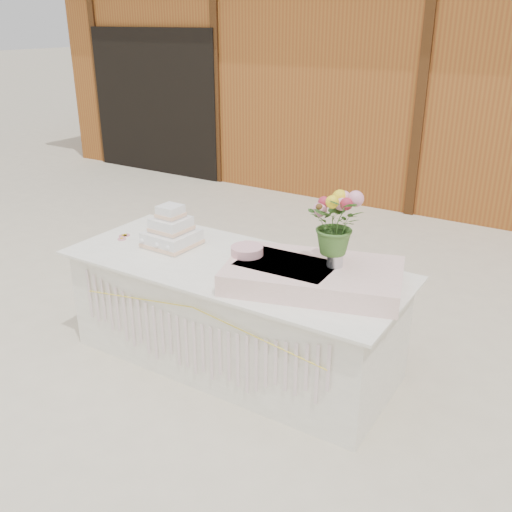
# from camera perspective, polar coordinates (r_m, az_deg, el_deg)

# --- Properties ---
(ground) EXTENTS (80.00, 80.00, 0.00)m
(ground) POSITION_cam_1_polar(r_m,az_deg,el_deg) (4.27, -2.18, -10.29)
(ground) COLOR beige
(ground) RESTS_ON ground
(barn) EXTENTS (12.60, 4.60, 3.30)m
(barn) POSITION_cam_1_polar(r_m,az_deg,el_deg) (9.19, 20.11, 17.37)
(barn) COLOR brown
(barn) RESTS_ON ground
(cake_table) EXTENTS (2.40, 1.00, 0.77)m
(cake_table) POSITION_cam_1_polar(r_m,az_deg,el_deg) (4.06, -2.30, -5.74)
(cake_table) COLOR white
(cake_table) RESTS_ON ground
(wedding_cake) EXTENTS (0.35, 0.35, 0.31)m
(wedding_cake) POSITION_cam_1_polar(r_m,az_deg,el_deg) (4.21, -8.43, 2.36)
(wedding_cake) COLOR white
(wedding_cake) RESTS_ON cake_table
(pink_cake_stand) EXTENTS (0.27, 0.27, 0.19)m
(pink_cake_stand) POSITION_cam_1_polar(r_m,az_deg,el_deg) (3.70, -0.90, -0.27)
(pink_cake_stand) COLOR white
(pink_cake_stand) RESTS_ON cake_table
(satin_runner) EXTENTS (1.21, 0.90, 0.14)m
(satin_runner) POSITION_cam_1_polar(r_m,az_deg,el_deg) (3.57, 5.74, -1.98)
(satin_runner) COLOR #FFD4CD
(satin_runner) RESTS_ON cake_table
(flower_vase) EXTENTS (0.10, 0.10, 0.13)m
(flower_vase) POSITION_cam_1_polar(r_m,az_deg,el_deg) (3.53, 7.94, -0.00)
(flower_vase) COLOR silver
(flower_vase) RESTS_ON satin_runner
(bouquet) EXTENTS (0.38, 0.34, 0.37)m
(bouquet) POSITION_cam_1_polar(r_m,az_deg,el_deg) (3.44, 8.16, 3.90)
(bouquet) COLOR #406E2C
(bouquet) RESTS_ON flower_vase
(loose_flowers) EXTENTS (0.18, 0.33, 0.02)m
(loose_flowers) POSITION_cam_1_polar(r_m,az_deg,el_deg) (4.51, -11.91, 2.17)
(loose_flowers) COLOR #CC7C8B
(loose_flowers) RESTS_ON cake_table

